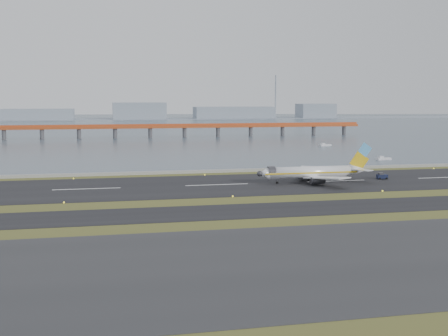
# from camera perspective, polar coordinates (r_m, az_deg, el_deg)

# --- Properties ---
(ground) EXTENTS (1000.00, 1000.00, 0.00)m
(ground) POSITION_cam_1_polar(r_m,az_deg,el_deg) (147.97, 1.53, -3.48)
(ground) COLOR #3A4719
(ground) RESTS_ON ground
(apron_strip) EXTENTS (1000.00, 50.00, 0.10)m
(apron_strip) POSITION_cam_1_polar(r_m,az_deg,el_deg) (96.69, 9.18, -9.24)
(apron_strip) COLOR #2B2B2E
(apron_strip) RESTS_ON ground
(taxiway_strip) EXTENTS (1000.00, 18.00, 0.10)m
(taxiway_strip) POSITION_cam_1_polar(r_m,az_deg,el_deg) (136.53, 2.69, -4.35)
(taxiway_strip) COLOR black
(taxiway_strip) RESTS_ON ground
(runway_strip) EXTENTS (1000.00, 45.00, 0.10)m
(runway_strip) POSITION_cam_1_polar(r_m,az_deg,el_deg) (176.87, -0.72, -1.73)
(runway_strip) COLOR black
(runway_strip) RESTS_ON ground
(seawall) EXTENTS (1000.00, 2.50, 1.00)m
(seawall) POSITION_cam_1_polar(r_m,az_deg,el_deg) (206.04, -2.33, -0.35)
(seawall) COLOR gray
(seawall) RESTS_ON ground
(bay_water) EXTENTS (1400.00, 800.00, 1.30)m
(bay_water) POSITION_cam_1_polar(r_m,az_deg,el_deg) (603.08, -8.65, 4.40)
(bay_water) COLOR #465864
(bay_water) RESTS_ON ground
(red_pier) EXTENTS (260.00, 5.00, 10.20)m
(red_pier) POSITION_cam_1_polar(r_m,az_deg,el_deg) (395.69, -4.04, 4.17)
(red_pier) COLOR #AF461E
(red_pier) RESTS_ON ground
(far_shoreline) EXTENTS (1400.00, 80.00, 60.50)m
(far_shoreline) POSITION_cam_1_polar(r_m,az_deg,el_deg) (763.28, -8.32, 5.40)
(far_shoreline) COLOR #86919E
(far_shoreline) RESTS_ON ground
(airliner) EXTENTS (38.52, 32.89, 12.80)m
(airliner) POSITION_cam_1_polar(r_m,az_deg,el_deg) (183.43, 9.16, -0.42)
(airliner) COLOR white
(airliner) RESTS_ON ground
(pushback_tug) EXTENTS (3.60, 2.29, 2.22)m
(pushback_tug) POSITION_cam_1_polar(r_m,az_deg,el_deg) (196.51, 15.75, -0.81)
(pushback_tug) COLOR #121933
(pushback_tug) RESTS_ON ground
(workboat_near) EXTENTS (7.67, 3.82, 1.78)m
(workboat_near) POSITION_cam_1_polar(r_m,az_deg,el_deg) (259.42, 15.86, 0.92)
(workboat_near) COLOR silver
(workboat_near) RESTS_ON ground
(workboat_far) EXTENTS (8.09, 4.85, 1.88)m
(workboat_far) POSITION_cam_1_polar(r_m,az_deg,el_deg) (327.48, 10.19, 2.31)
(workboat_far) COLOR silver
(workboat_far) RESTS_ON ground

